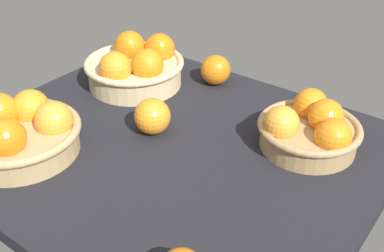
{
  "coord_description": "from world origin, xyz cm",
  "views": [
    {
      "loc": [
        -52.31,
        61.6,
        58.32
      ],
      "look_at": [
        -3.96,
        -3.08,
        7.0
      ],
      "focal_mm": 44.0,
      "sensor_mm": 36.0,
      "label": 1
    }
  ],
  "objects_px": {
    "basket_far_right": "(21,132)",
    "loose_orange_back_gap": "(216,70)",
    "basket_near_right": "(136,67)",
    "loose_orange_side_gap": "(152,116)",
    "basket_near_left": "(310,129)"
  },
  "relations": [
    {
      "from": "basket_near_right",
      "to": "loose_orange_back_gap",
      "type": "relative_size",
      "value": 3.29
    },
    {
      "from": "basket_near_left",
      "to": "loose_orange_side_gap",
      "type": "relative_size",
      "value": 2.67
    },
    {
      "from": "basket_near_left",
      "to": "loose_orange_back_gap",
      "type": "height_order",
      "value": "basket_near_left"
    },
    {
      "from": "basket_near_left",
      "to": "loose_orange_back_gap",
      "type": "distance_m",
      "value": 0.33
    },
    {
      "from": "loose_orange_side_gap",
      "to": "basket_near_left",
      "type": "bearing_deg",
      "value": -152.94
    },
    {
      "from": "basket_far_right",
      "to": "loose_orange_back_gap",
      "type": "height_order",
      "value": "basket_far_right"
    },
    {
      "from": "basket_near_left",
      "to": "loose_orange_side_gap",
      "type": "xyz_separation_m",
      "value": [
        0.29,
        0.15,
        -0.0
      ]
    },
    {
      "from": "basket_far_right",
      "to": "loose_orange_back_gap",
      "type": "xyz_separation_m",
      "value": [
        -0.14,
        -0.48,
        -0.01
      ]
    },
    {
      "from": "loose_orange_back_gap",
      "to": "basket_far_right",
      "type": "bearing_deg",
      "value": 73.47
    },
    {
      "from": "basket_far_right",
      "to": "loose_orange_side_gap",
      "type": "relative_size",
      "value": 3.13
    },
    {
      "from": "basket_far_right",
      "to": "basket_near_left",
      "type": "height_order",
      "value": "basket_far_right"
    },
    {
      "from": "loose_orange_back_gap",
      "to": "loose_orange_side_gap",
      "type": "relative_size",
      "value": 0.97
    },
    {
      "from": "basket_near_right",
      "to": "loose_orange_side_gap",
      "type": "height_order",
      "value": "basket_near_right"
    },
    {
      "from": "loose_orange_side_gap",
      "to": "basket_far_right",
      "type": "bearing_deg",
      "value": 51.99
    },
    {
      "from": "basket_far_right",
      "to": "loose_orange_back_gap",
      "type": "bearing_deg",
      "value": -106.53
    }
  ]
}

